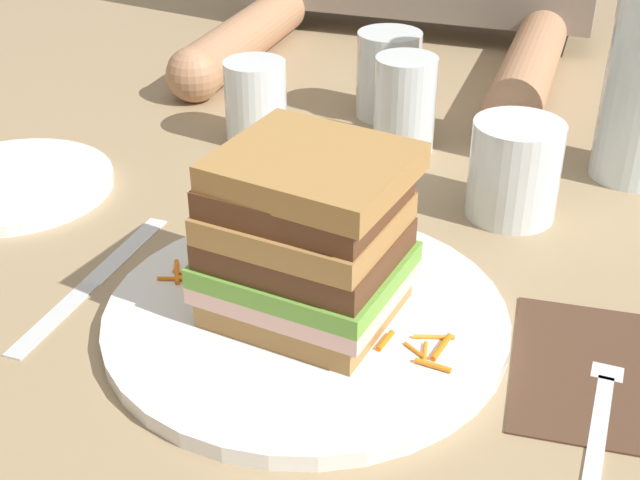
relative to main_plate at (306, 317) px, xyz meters
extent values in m
plane|color=#9E8460|center=(0.01, 0.01, -0.01)|extent=(3.00, 3.00, 0.00)
cylinder|color=white|center=(0.00, 0.00, 0.00)|extent=(0.28, 0.28, 0.01)
cube|color=#A87A42|center=(0.00, 0.00, 0.02)|extent=(0.13, 0.12, 0.02)
cube|color=beige|center=(0.00, 0.00, 0.03)|extent=(0.14, 0.12, 0.01)
cube|color=#6BA83D|center=(0.00, 0.00, 0.04)|extent=(0.14, 0.12, 0.01)
cube|color=#56331E|center=(0.00, 0.00, 0.06)|extent=(0.13, 0.12, 0.02)
cube|color=#A87A42|center=(0.00, 0.00, 0.08)|extent=(0.13, 0.12, 0.02)
cube|color=#56331E|center=(0.00, 0.00, 0.10)|extent=(0.13, 0.11, 0.02)
cube|color=#A87A42|center=(0.00, 0.00, 0.12)|extent=(0.13, 0.12, 0.02)
cylinder|color=orange|center=(-0.06, 0.02, 0.01)|extent=(0.03, 0.00, 0.00)
cylinder|color=orange|center=(-0.11, 0.00, 0.01)|extent=(0.02, 0.01, 0.00)
cylinder|color=orange|center=(-0.11, 0.01, 0.01)|extent=(0.02, 0.03, 0.00)
cylinder|color=orange|center=(-0.09, 0.01, 0.01)|extent=(0.03, 0.02, 0.00)
cylinder|color=orange|center=(-0.10, 0.01, 0.01)|extent=(0.03, 0.00, 0.00)
cylinder|color=orange|center=(-0.07, 0.00, 0.01)|extent=(0.02, 0.00, 0.00)
cylinder|color=orange|center=(-0.07, 0.02, 0.01)|extent=(0.03, 0.01, 0.00)
cylinder|color=orange|center=(-0.08, -0.01, 0.01)|extent=(0.01, 0.02, 0.00)
cylinder|color=orange|center=(-0.09, 0.00, 0.01)|extent=(0.02, 0.02, 0.00)
cylinder|color=orange|center=(-0.07, 0.02, 0.01)|extent=(0.03, 0.00, 0.00)
cylinder|color=orange|center=(0.08, -0.02, 0.01)|extent=(0.02, 0.01, 0.00)
cylinder|color=orange|center=(0.06, -0.02, 0.01)|extent=(0.01, 0.02, 0.00)
cylinder|color=orange|center=(0.09, -0.02, 0.01)|extent=(0.01, 0.02, 0.00)
cylinder|color=orange|center=(0.10, -0.01, 0.01)|extent=(0.01, 0.03, 0.00)
cylinder|color=orange|center=(0.09, 0.00, 0.01)|extent=(0.03, 0.01, 0.00)
cylinder|color=orange|center=(0.10, -0.03, 0.01)|extent=(0.02, 0.01, 0.00)
cube|color=#4C3323|center=(0.20, 0.01, 0.00)|extent=(0.13, 0.15, 0.00)
cube|color=silver|center=(0.20, -0.05, 0.00)|extent=(0.01, 0.11, 0.00)
cube|color=silver|center=(0.20, 0.02, 0.00)|extent=(0.02, 0.02, 0.00)
cylinder|color=silver|center=(0.21, 0.04, 0.00)|extent=(0.00, 0.04, 0.00)
cylinder|color=silver|center=(0.21, 0.04, 0.00)|extent=(0.00, 0.04, 0.00)
cylinder|color=silver|center=(0.20, 0.04, 0.00)|extent=(0.00, 0.04, 0.00)
cylinder|color=silver|center=(0.20, 0.04, 0.00)|extent=(0.00, 0.04, 0.00)
cube|color=silver|center=(-0.17, -0.05, 0.00)|extent=(0.02, 0.10, 0.00)
cube|color=silver|center=(-0.17, 0.05, 0.00)|extent=(0.02, 0.11, 0.00)
cylinder|color=white|center=(0.11, 0.21, 0.04)|extent=(0.08, 0.08, 0.08)
cylinder|color=#E55638|center=(0.11, 0.21, 0.02)|extent=(0.07, 0.07, 0.05)
cylinder|color=silver|center=(-0.05, 0.39, 0.04)|extent=(0.07, 0.07, 0.09)
cylinder|color=silver|center=(-0.16, 0.28, 0.04)|extent=(0.06, 0.06, 0.08)
cylinder|color=silver|center=(-0.01, 0.31, 0.04)|extent=(0.06, 0.06, 0.09)
cylinder|color=white|center=(-0.32, 0.11, 0.00)|extent=(0.18, 0.18, 0.01)
cylinder|color=tan|center=(-0.26, 0.50, 0.02)|extent=(0.06, 0.28, 0.06)
cylinder|color=tan|center=(0.09, 0.50, 0.02)|extent=(0.06, 0.28, 0.06)
sphere|color=tan|center=(-0.26, 0.36, 0.02)|extent=(0.06, 0.06, 0.06)
sphere|color=tan|center=(0.09, 0.36, 0.02)|extent=(0.06, 0.06, 0.06)
camera|label=1|loc=(0.17, -0.46, 0.35)|focal=47.87mm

